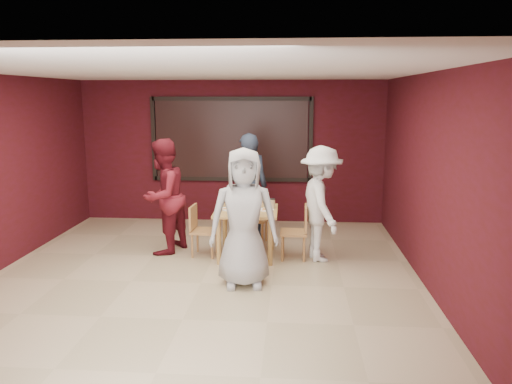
# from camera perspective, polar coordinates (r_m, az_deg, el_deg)

# --- Properties ---
(floor) EXTENTS (7.00, 7.00, 0.00)m
(floor) POSITION_cam_1_polar(r_m,az_deg,el_deg) (6.90, -6.33, -10.31)
(floor) COLOR tan
(floor) RESTS_ON ground
(window_blinds) EXTENTS (3.00, 0.02, 1.50)m
(window_blinds) POSITION_cam_1_polar(r_m,az_deg,el_deg) (9.88, -2.85, 6.02)
(window_blinds) COLOR black
(dining_table) EXTENTS (0.98, 0.98, 0.91)m
(dining_table) POSITION_cam_1_polar(r_m,az_deg,el_deg) (7.74, -1.12, -2.70)
(dining_table) COLOR tan
(dining_table) RESTS_ON floor
(chair_front) EXTENTS (0.39, 0.39, 0.77)m
(chair_front) POSITION_cam_1_polar(r_m,az_deg,el_deg) (6.97, -1.32, -6.23)
(chair_front) COLOR #B57746
(chair_front) RESTS_ON floor
(chair_back) EXTENTS (0.47, 0.47, 0.87)m
(chair_back) POSITION_cam_1_polar(r_m,az_deg,el_deg) (8.56, -0.05, -2.60)
(chair_back) COLOR #B57746
(chair_back) RESTS_ON floor
(chair_left) EXTENTS (0.42, 0.42, 0.81)m
(chair_left) POSITION_cam_1_polar(r_m,az_deg,el_deg) (7.92, -6.42, -4.04)
(chair_left) COLOR #B57746
(chair_left) RESTS_ON floor
(chair_right) EXTENTS (0.41, 0.41, 0.84)m
(chair_right) POSITION_cam_1_polar(r_m,az_deg,el_deg) (7.73, 4.85, -4.22)
(chair_right) COLOR #B57746
(chair_right) RESTS_ON floor
(diner_front) EXTENTS (0.97, 0.69, 1.84)m
(diner_front) POSITION_cam_1_polar(r_m,az_deg,el_deg) (6.53, -1.41, -2.99)
(diner_front) COLOR #AEAEAE
(diner_front) RESTS_ON floor
(diner_back) EXTENTS (0.71, 0.50, 1.86)m
(diner_back) POSITION_cam_1_polar(r_m,az_deg,el_deg) (8.79, -0.88, 0.70)
(diner_back) COLOR #2A364B
(diner_back) RESTS_ON floor
(diner_left) EXTENTS (0.95, 1.07, 1.84)m
(diner_left) POSITION_cam_1_polar(r_m,az_deg,el_deg) (8.07, -10.57, -0.51)
(diner_left) COLOR maroon
(diner_left) RESTS_ON floor
(diner_right) EXTENTS (0.90, 1.26, 1.76)m
(diner_right) POSITION_cam_1_polar(r_m,az_deg,el_deg) (7.63, 7.45, -1.36)
(diner_right) COLOR white
(diner_right) RESTS_ON floor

